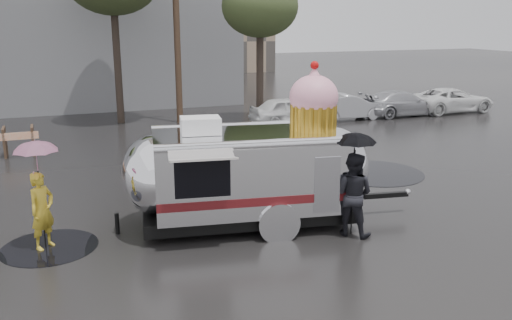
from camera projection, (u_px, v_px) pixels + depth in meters
name	position (u px, v px, depth m)	size (l,w,h in m)	color
ground	(216.00, 249.00, 11.08)	(120.00, 120.00, 0.00)	black
puddles	(263.00, 192.00, 14.78)	(11.83, 4.85, 0.01)	black
utility_pole	(176.00, 18.00, 23.43)	(1.60, 0.28, 9.00)	#473323
tree_right	(260.00, 7.00, 23.62)	(3.36, 3.36, 6.42)	#382D26
parked_cars	(380.00, 102.00, 25.80)	(13.20, 1.90, 1.50)	silver
airstream_trailer	(252.00, 169.00, 12.14)	(6.91, 3.01, 3.76)	silver
person_left	(42.00, 211.00, 10.98)	(0.58, 0.39, 1.61)	gold
umbrella_pink	(37.00, 158.00, 10.70)	(1.08, 1.08, 2.29)	#CB82A7
person_right	(353.00, 194.00, 11.65)	(0.88, 0.49, 1.84)	black
umbrella_black	(355.00, 149.00, 11.39)	(1.10, 1.10, 2.30)	black
tripod	(311.00, 189.00, 12.29)	(0.57, 0.57, 1.42)	black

